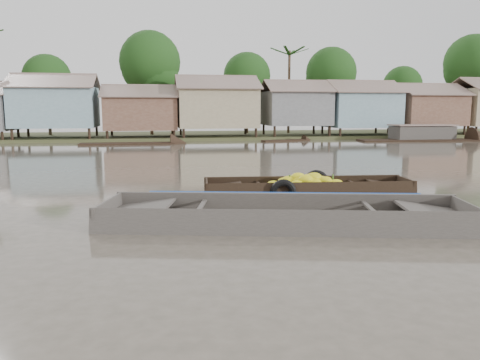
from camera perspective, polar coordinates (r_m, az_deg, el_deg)
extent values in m
plane|color=#4E483B|center=(11.09, 3.45, -5.01)|extent=(120.00, 120.00, 0.00)
cube|color=#384723|center=(43.63, -6.71, 5.25)|extent=(120.00, 12.00, 0.50)
cube|color=#7A9CA8|center=(40.76, -21.53, 8.26)|extent=(6.20, 5.20, 3.20)
cube|color=brown|center=(39.44, -22.11, 11.21)|extent=(6.60, 3.02, 1.28)
cube|color=brown|center=(42.19, -21.31, 11.06)|extent=(6.60, 3.02, 1.28)
cube|color=brown|center=(40.00, -11.96, 7.96)|extent=(5.80, 4.60, 2.70)
cube|color=brown|center=(38.78, -12.10, 10.59)|extent=(6.20, 2.67, 1.14)
cube|color=brown|center=(41.26, -11.98, 10.48)|extent=(6.20, 2.67, 1.14)
cube|color=#9C8D6C|center=(40.29, -2.88, 8.78)|extent=(6.50, 5.30, 3.30)
cube|color=brown|center=(38.93, -2.64, 11.87)|extent=(6.90, 3.08, 1.31)
cube|color=brown|center=(41.76, -3.16, 11.66)|extent=(6.90, 3.08, 1.31)
cube|color=slate|center=(41.74, 6.80, 8.66)|extent=(5.40, 4.70, 2.90)
cube|color=brown|center=(40.57, 7.38, 11.33)|extent=(5.80, 2.73, 1.17)
cube|color=brown|center=(43.00, 6.35, 11.20)|extent=(5.80, 2.73, 1.17)
cube|color=#7A9CA8|center=(43.85, 14.41, 8.32)|extent=(6.00, 5.00, 3.10)
cube|color=brown|center=(42.66, 15.27, 10.97)|extent=(6.40, 2.90, 1.24)
cube|color=brown|center=(45.12, 13.79, 10.89)|extent=(6.40, 2.90, 1.24)
cube|color=brown|center=(46.90, 21.73, 7.93)|extent=(5.70, 4.90, 2.80)
cube|color=brown|center=(45.81, 22.74, 10.18)|extent=(6.10, 2.85, 1.21)
cube|color=brown|center=(48.06, 21.02, 10.18)|extent=(6.10, 2.85, 1.21)
cylinder|color=#473323|center=(45.47, -22.26, 7.89)|extent=(0.28, 0.28, 4.90)
sphere|color=#103310|center=(45.55, -22.47, 11.41)|extent=(4.20, 4.20, 4.20)
cylinder|color=#473323|center=(43.48, -10.78, 9.30)|extent=(0.28, 0.28, 6.30)
sphere|color=#103310|center=(43.67, -10.92, 14.02)|extent=(5.40, 5.40, 5.40)
cylinder|color=#473323|center=(45.28, 0.85, 8.76)|extent=(0.28, 0.28, 5.25)
sphere|color=#103310|center=(45.38, 0.85, 12.55)|extent=(4.50, 4.50, 4.50)
cylinder|color=#473323|center=(46.51, 10.93, 8.82)|extent=(0.28, 0.28, 5.60)
sphere|color=#103310|center=(46.63, 11.04, 12.75)|extent=(4.80, 4.80, 4.80)
cylinder|color=#473323|center=(50.79, 19.05, 7.89)|extent=(0.28, 0.28, 4.55)
sphere|color=#103310|center=(50.84, 19.19, 10.82)|extent=(3.90, 3.90, 3.90)
cylinder|color=#473323|center=(53.71, 26.25, 8.62)|extent=(0.28, 0.28, 6.65)
sphere|color=#103310|center=(53.89, 26.53, 12.65)|extent=(5.70, 5.70, 5.70)
cylinder|color=#473323|center=(45.74, 5.98, 10.43)|extent=(0.24, 0.24, 8.00)
cube|color=black|center=(14.70, 8.22, -1.98)|extent=(6.34, 1.76, 0.08)
cube|color=black|center=(15.31, 7.67, -0.57)|extent=(6.38, 0.75, 0.59)
cube|color=black|center=(14.01, 8.86, -1.47)|extent=(6.38, 0.75, 0.59)
cube|color=black|center=(15.66, 19.47, -0.79)|extent=(0.19, 1.39, 0.56)
cube|color=black|center=(15.43, 17.64, -0.57)|extent=(1.19, 1.29, 0.21)
cube|color=black|center=(14.29, -4.08, -1.18)|extent=(0.19, 1.39, 0.56)
cube|color=black|center=(14.29, -1.90, -0.87)|extent=(1.19, 1.29, 0.21)
cube|color=black|center=(14.38, 2.43, -0.63)|extent=(0.22, 1.34, 0.05)
cube|color=black|center=(15.05, 13.81, -0.46)|extent=(0.22, 1.34, 0.05)
ellipsoid|color=yellow|center=(14.53, 8.67, -0.15)|extent=(0.48, 0.36, 0.28)
ellipsoid|color=yellow|center=(14.70, 11.63, -0.46)|extent=(0.50, 0.37, 0.29)
ellipsoid|color=yellow|center=(14.48, 9.22, -0.39)|extent=(0.47, 0.35, 0.27)
ellipsoid|color=yellow|center=(14.55, 5.42, -0.21)|extent=(0.46, 0.34, 0.27)
ellipsoid|color=yellow|center=(14.66, 9.87, -0.07)|extent=(0.50, 0.37, 0.29)
ellipsoid|color=yellow|center=(14.48, 7.40, -0.14)|extent=(0.50, 0.37, 0.29)
ellipsoid|color=yellow|center=(15.13, 9.12, -0.33)|extent=(0.45, 0.33, 0.26)
ellipsoid|color=yellow|center=(14.27, 5.58, -0.76)|extent=(0.48, 0.35, 0.28)
ellipsoid|color=yellow|center=(14.57, 10.42, -0.06)|extent=(0.42, 0.31, 0.25)
ellipsoid|color=yellow|center=(14.31, 9.01, -0.97)|extent=(0.44, 0.32, 0.25)
ellipsoid|color=yellow|center=(14.25, 6.96, -0.51)|extent=(0.42, 0.31, 0.24)
ellipsoid|color=yellow|center=(14.80, 7.36, -0.12)|extent=(0.48, 0.36, 0.28)
ellipsoid|color=yellow|center=(14.71, 8.31, 0.27)|extent=(0.41, 0.31, 0.24)
ellipsoid|color=yellow|center=(14.56, 5.98, -0.10)|extent=(0.54, 0.40, 0.32)
ellipsoid|color=yellow|center=(14.40, 4.22, -1.04)|extent=(0.42, 0.31, 0.24)
ellipsoid|color=yellow|center=(14.18, 5.58, -1.10)|extent=(0.53, 0.39, 0.31)
ellipsoid|color=yellow|center=(14.61, 8.99, 0.29)|extent=(0.55, 0.41, 0.32)
ellipsoid|color=yellow|center=(14.56, 12.73, -1.02)|extent=(0.45, 0.33, 0.26)
ellipsoid|color=yellow|center=(14.17, 5.36, -1.04)|extent=(0.53, 0.39, 0.31)
ellipsoid|color=yellow|center=(14.60, 7.08, 0.31)|extent=(0.51, 0.38, 0.30)
ellipsoid|color=yellow|center=(14.11, 4.65, -1.35)|extent=(0.43, 0.32, 0.25)
ellipsoid|color=yellow|center=(14.71, 7.15, -0.11)|extent=(0.48, 0.35, 0.28)
ellipsoid|color=yellow|center=(14.74, 7.91, -0.03)|extent=(0.52, 0.38, 0.30)
ellipsoid|color=yellow|center=(15.08, 8.99, -0.31)|extent=(0.47, 0.34, 0.27)
ellipsoid|color=yellow|center=(14.59, 4.12, -0.62)|extent=(0.50, 0.37, 0.29)
ellipsoid|color=yellow|center=(14.42, 8.01, 0.05)|extent=(0.51, 0.38, 0.30)
ellipsoid|color=yellow|center=(14.87, 7.37, -0.23)|extent=(0.44, 0.32, 0.26)
ellipsoid|color=yellow|center=(15.12, 10.65, -0.45)|extent=(0.47, 0.35, 0.27)
cylinder|color=#3F6626|center=(14.49, 6.08, 0.25)|extent=(0.05, 0.05, 0.20)
cylinder|color=#3F6626|center=(14.66, 9.13, 0.28)|extent=(0.05, 0.05, 0.20)
cylinder|color=#3F6626|center=(14.81, 11.26, 0.31)|extent=(0.05, 0.05, 0.20)
torus|color=black|center=(15.50, 9.24, -0.41)|extent=(0.91, 0.28, 0.89)
torus|color=black|center=(13.73, 5.27, -1.51)|extent=(0.80, 0.28, 0.79)
cube|color=#3F3A35|center=(10.86, 5.50, -5.77)|extent=(8.39, 3.54, 0.08)
cube|color=#3F3A35|center=(11.77, 5.29, -3.16)|extent=(8.22, 2.02, 0.67)
cube|color=#3F3A35|center=(9.81, 5.80, -5.58)|extent=(8.22, 2.02, 0.67)
cube|color=#3F3A35|center=(11.73, 26.03, -4.06)|extent=(0.51, 2.01, 0.64)
cube|color=#3F3A35|center=(11.45, 22.77, -3.74)|extent=(1.78, 2.04, 0.26)
cube|color=#3F3A35|center=(11.35, -15.70, -3.90)|extent=(0.51, 2.01, 0.64)
cube|color=#3F3A35|center=(11.13, -12.22, -3.59)|extent=(1.78, 2.04, 0.26)
cube|color=#3F3A35|center=(10.84, -4.91, -3.46)|extent=(0.53, 1.94, 0.05)
cube|color=#3F3A35|center=(11.03, 15.79, -3.55)|extent=(0.53, 1.94, 0.05)
cube|color=#665E54|center=(10.84, 5.50, -5.49)|extent=(6.44, 2.95, 0.02)
cube|color=navy|center=(11.78, 5.29, -1.87)|extent=(6.63, 1.59, 0.17)
torus|color=olive|center=(11.25, 23.81, -5.55)|extent=(0.47, 0.47, 0.07)
torus|color=olive|center=(11.24, 23.83, -5.33)|extent=(0.38, 0.38, 0.07)
cube|color=black|center=(37.67, 5.46, 4.64)|extent=(3.92, 1.67, 0.35)
cube|color=black|center=(35.23, -13.55, 4.15)|extent=(6.78, 1.51, 0.35)
cube|color=black|center=(40.55, 20.92, 4.40)|extent=(9.80, 3.09, 0.35)
cube|color=black|center=(41.55, 21.30, 5.30)|extent=(5.00, 2.00, 1.20)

